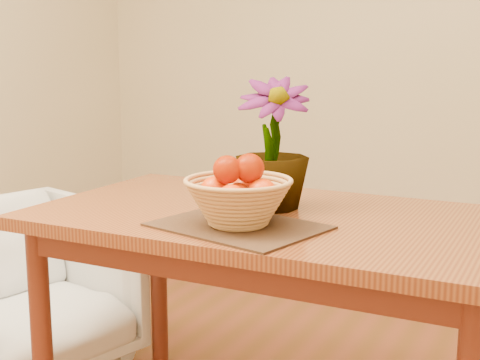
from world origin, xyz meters
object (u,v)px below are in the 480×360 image
at_px(wicker_basket, 238,204).
at_px(armchair, 22,281).
at_px(potted_plant, 272,144).
at_px(table, 271,242).

height_order(wicker_basket, armchair, wicker_basket).
bearing_deg(potted_plant, armchair, 156.11).
distance_m(table, armchair, 1.11).
bearing_deg(table, armchair, 177.34).
bearing_deg(wicker_basket, table, 86.30).
bearing_deg(wicker_basket, potted_plant, 92.79).
distance_m(wicker_basket, armchair, 1.17).
height_order(table, wicker_basket, wicker_basket).
bearing_deg(table, potted_plant, 113.62).
xyz_separation_m(table, armchair, (-1.06, 0.05, -0.30)).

